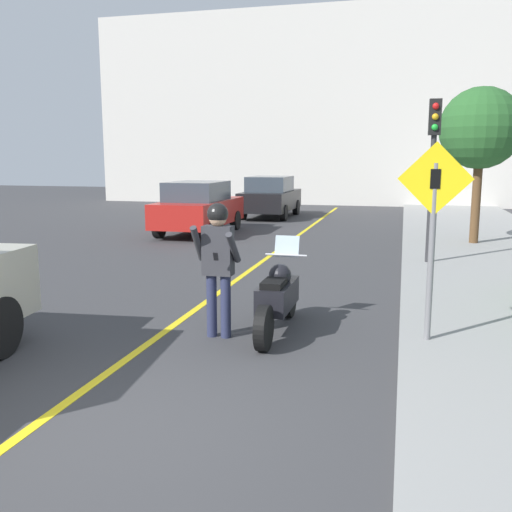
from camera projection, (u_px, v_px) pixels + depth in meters
The scene contains 10 objects.
ground_plane at pixel (94, 433), 5.07m from camera, with size 80.00×80.00×0.00m, color #38383A.
road_center_line at pixel (229, 285), 10.94m from camera, with size 0.12×36.00×0.01m.
building_backdrop at pixel (355, 107), 29.03m from camera, with size 28.00×1.20×9.98m.
motorcycle at pixel (278, 297), 7.95m from camera, with size 0.62×2.22×1.28m.
person_biker at pixel (218, 255), 7.61m from camera, with size 0.59×0.49×1.83m.
crossing_sign at pixel (433, 223), 7.07m from camera, with size 0.91×0.08×2.50m.
traffic_light at pixel (433, 150), 12.38m from camera, with size 0.26×0.30×3.55m.
street_tree at pixel (481, 129), 15.18m from camera, with size 2.17×2.17×4.18m.
parked_car_red at pixel (199, 207), 18.30m from camera, with size 1.88×4.20×1.68m.
parked_car_black at pixel (270, 196), 23.47m from camera, with size 1.88×4.20×1.68m.
Camera 1 is at (2.58, -4.21, 2.41)m, focal length 40.00 mm.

